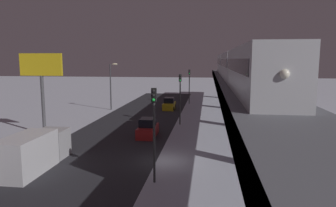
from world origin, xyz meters
name	(u,v)px	position (x,y,z in m)	size (l,w,h in m)	color
ground_plane	(163,161)	(0.00, 0.00, 0.00)	(240.00, 240.00, 0.00)	silver
avenue_asphalt	(92,158)	(6.03, 0.00, 0.00)	(11.00, 101.33, 0.01)	#28282D
elevated_railway	(251,103)	(-6.85, 0.00, 4.93)	(5.00, 101.33, 5.72)	slate
subway_train	(234,65)	(-6.94, -17.87, 7.50)	(2.94, 55.47, 3.40)	#B7BABF
sedan_yellow	(169,105)	(2.83, -26.60, 0.78)	(1.91, 4.03, 1.97)	gold
sedan_red	(148,129)	(2.83, -8.03, 0.80)	(1.80, 4.12, 1.97)	#A51E1E
box_truck	(34,151)	(9.43, 2.94, 1.35)	(2.40, 7.40, 2.80)	#B2B2B7
traffic_light_near	(154,121)	(-0.07, 4.48, 4.20)	(0.32, 0.44, 6.40)	#2D2D2D
traffic_light_mid	(180,92)	(-0.07, -14.61, 4.20)	(0.32, 0.44, 6.40)	#2D2D2D
traffic_light_far	(189,81)	(-0.07, -33.70, 4.20)	(0.32, 0.44, 6.40)	#2D2D2D
commercial_billboard	(41,73)	(14.44, -7.55, 6.83)	(4.80, 0.36, 8.90)	#4C4C51
street_lamp_far	(112,81)	(12.11, -25.00, 4.81)	(1.35, 0.44, 7.65)	#38383D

